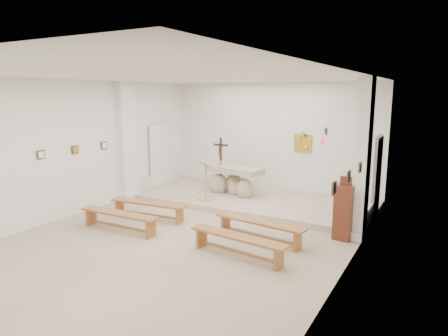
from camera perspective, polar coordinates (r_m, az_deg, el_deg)
The scene contains 27 objects.
ground at distance 8.97m, azimuth -6.10°, elevation -10.00°, with size 7.00×10.00×0.00m, color #C1AF8B.
wall_left at distance 10.91m, azimuth -21.39°, elevation 2.50°, with size 0.02×10.00×3.50m, color white.
wall_right at distance 7.10m, azimuth 17.22°, elevation -1.22°, with size 0.02×10.00×3.50m, color white.
wall_back at distance 12.86m, azimuth 6.79°, elevation 4.27°, with size 7.00×0.02×3.50m, color white.
ceiling at distance 8.41m, azimuth -6.57°, elevation 12.87°, with size 7.00×10.00×0.02m, color silver.
sanctuary_platform at distance 11.83m, azimuth 3.81°, elevation -4.49°, with size 6.98×3.00×0.15m, color beige.
pilaster_left at distance 12.18m, azimuth -13.75°, elevation 3.69°, with size 0.26×0.55×3.50m, color white.
pilaster_right at distance 9.05m, azimuth 19.22°, elevation 1.13°, with size 0.26×0.55×3.50m, color white.
gold_wall_relief at distance 12.48m, azimuth 11.18°, elevation 3.49°, with size 0.55×0.04×0.55m, color gold.
sanctuary_lamp at distance 12.02m, azimuth 14.00°, elevation 3.88°, with size 0.11×0.36×0.44m.
station_frame_left_front at distance 10.42m, azimuth -24.70°, elevation 1.75°, with size 0.03×0.20×0.20m, color #3E261B.
station_frame_left_mid at distance 11.03m, azimuth -20.51°, elevation 2.48°, with size 0.03×0.20×0.20m, color #3E261B.
station_frame_left_rear at distance 11.69m, azimuth -16.78°, elevation 3.12°, with size 0.03×0.20×0.20m, color #3E261B.
station_frame_right_front at distance 6.34m, azimuth 15.46°, elevation -2.76°, with size 0.03×0.20×0.20m, color #3E261B.
station_frame_right_mid at distance 7.30m, azimuth 17.39°, elevation -1.15°, with size 0.03×0.20×0.20m, color #3E261B.
station_frame_right_rear at distance 8.26m, azimuth 18.87°, elevation 0.09°, with size 0.03×0.20×0.20m, color #3E261B.
radiator_left at distance 12.98m, azimuth -11.55°, elevation -2.45°, with size 0.10×0.85×0.52m, color silver.
radiator_right at distance 10.05m, azimuth 19.78°, elevation -6.69°, with size 0.10×0.85×0.52m, color silver.
altar at distance 12.11m, azimuth 1.43°, elevation -2.05°, with size 1.86×0.99×0.91m.
lectern at distance 11.34m, azimuth -2.67°, elevation -1.80°, with size 0.49×0.45×1.15m.
crucifix_stand at distance 12.26m, azimuth -0.48°, elevation 1.07°, with size 0.51×0.22×1.68m.
potted_plant at distance 12.91m, azimuth -0.19°, elevation -1.61°, with size 0.49×0.42×0.54m, color #346227.
donation_pedestal at distance 9.10m, azimuth 16.81°, elevation -6.00°, with size 0.42×0.42×1.41m.
bench_left_front at distance 10.33m, azimuth -10.75°, elevation -5.41°, with size 2.13×0.54×0.44m.
bench_right_front at distance 8.73m, azimuth 5.10°, elevation -8.23°, with size 2.13×0.59×0.44m.
bench_left_second at distance 9.60m, azimuth -14.72°, elevation -6.80°, with size 2.11×0.38×0.44m.
bench_right_second at distance 7.86m, azimuth 1.96°, elevation -10.36°, with size 2.13×0.59×0.44m.
Camera 1 is at (4.92, -6.81, 3.14)m, focal length 32.00 mm.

